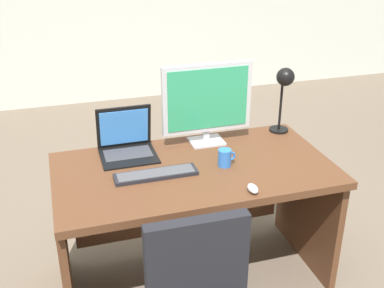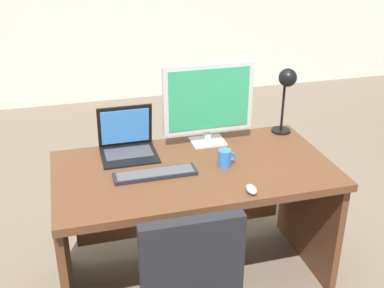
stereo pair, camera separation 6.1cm
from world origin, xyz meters
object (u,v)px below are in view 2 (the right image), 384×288
at_px(desk, 192,196).
at_px(desk_lamp, 287,86).
at_px(laptop, 127,138).
at_px(keyboard, 155,174).
at_px(monitor, 208,100).
at_px(mouse, 251,189).
at_px(coffee_mug, 225,158).

xyz_separation_m(desk, desk_lamp, (0.66, 0.25, 0.52)).
height_order(desk, laptop, laptop).
bearing_deg(desk, keyboard, -159.34).
bearing_deg(monitor, laptop, 178.93).
bearing_deg(desk_lamp, keyboard, -159.52).
distance_m(desk, desk_lamp, 0.88).
height_order(monitor, desk_lamp, monitor).
height_order(laptop, mouse, laptop).
relative_size(monitor, coffee_mug, 5.41).
bearing_deg(keyboard, desk_lamp, 20.48).
bearing_deg(mouse, desk, 117.77).
bearing_deg(coffee_mug, desk_lamp, 33.11).
xyz_separation_m(desk, mouse, (0.20, -0.38, 0.23)).
relative_size(desk, laptop, 4.80).
distance_m(keyboard, desk_lamp, 0.99).
distance_m(keyboard, coffee_mug, 0.39).
xyz_separation_m(desk, keyboard, (-0.22, -0.08, 0.22)).
bearing_deg(desk_lamp, monitor, -179.20).
bearing_deg(coffee_mug, desk, 155.20).
distance_m(mouse, desk_lamp, 0.83).
bearing_deg(coffee_mug, monitor, 90.12).
bearing_deg(laptop, mouse, -50.38).
xyz_separation_m(monitor, desk_lamp, (0.49, 0.01, 0.04)).
bearing_deg(mouse, monitor, 93.20).
distance_m(desk, coffee_mug, 0.32).
bearing_deg(coffee_mug, keyboard, -178.95).
distance_m(desk, keyboard, 0.33).
xyz_separation_m(mouse, desk_lamp, (0.46, 0.62, 0.29)).
height_order(desk, desk_lamp, desk_lamp).
bearing_deg(monitor, desk, -124.65).
bearing_deg(monitor, keyboard, -140.19).
height_order(laptop, keyboard, laptop).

